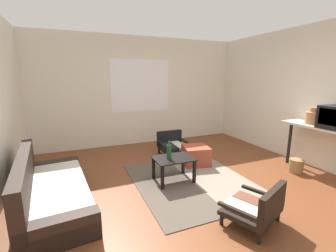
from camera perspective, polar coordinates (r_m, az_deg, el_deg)
ground_plane at (r=3.56m, az=8.08°, el=-16.71°), size 7.80×7.80×0.00m
far_wall_with_window at (r=5.95m, az=-6.96°, el=8.62°), size 5.60×0.13×2.70m
side_wall_right at (r=5.23m, az=32.76°, el=6.30°), size 0.12×6.60×2.70m
area_rug at (r=3.94m, az=5.91°, el=-13.54°), size 1.82×2.13×0.01m
couch at (r=3.54m, az=-27.54°, el=-14.29°), size 0.98×2.05×0.72m
coffee_table at (r=3.80m, az=1.40°, el=-9.15°), size 0.64×0.49×0.41m
armchair_by_window at (r=5.13m, az=1.20°, el=-4.57°), size 0.61×0.62×0.50m
armchair_striped_foreground at (r=2.98m, az=21.46°, el=-18.35°), size 0.78×0.73×0.52m
ottoman_orange at (r=4.59m, az=7.02°, el=-7.34°), size 0.57×0.57×0.37m
console_shelf at (r=4.75m, az=34.56°, el=-1.29°), size 0.48×1.40×0.88m
clay_vase at (r=4.84m, az=32.52°, el=1.84°), size 0.24×0.24×0.30m
glass_bottle at (r=3.70m, az=0.25°, el=-6.37°), size 0.07×0.07×0.29m
wicker_basket at (r=4.83m, az=29.44°, el=-8.67°), size 0.24×0.24×0.25m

